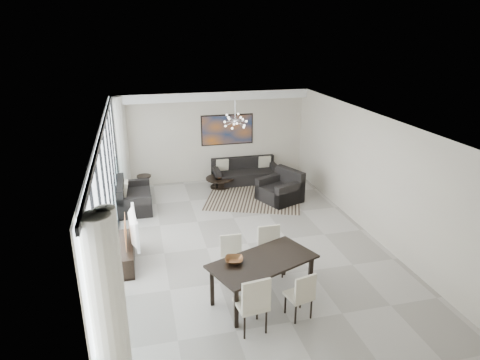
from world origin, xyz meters
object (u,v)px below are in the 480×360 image
object	(u,v)px
sofa_main	(245,174)
television	(130,228)
dining_table	(263,264)
tv_console	(124,254)
coffee_table	(220,182)

from	to	relation	value
sofa_main	television	bearing A→B (deg)	-130.37
sofa_main	television	world-z (taller)	television
sofa_main	dining_table	size ratio (longest dim) A/B	0.97
sofa_main	tv_console	xyz separation A→B (m)	(-3.74, -4.28, -0.03)
television	sofa_main	bearing A→B (deg)	-44.13
coffee_table	sofa_main	bearing A→B (deg)	19.05
television	dining_table	xyz separation A→B (m)	(2.32, -1.96, -0.07)
television	tv_console	bearing A→B (deg)	109.57
television	dining_table	bearing A→B (deg)	-133.93
sofa_main	dining_table	bearing A→B (deg)	-101.55
tv_console	dining_table	size ratio (longest dim) A/B	0.68
coffee_table	dining_table	distance (m)	5.91
tv_console	television	xyz separation A→B (m)	(0.16, 0.07, 0.56)
sofa_main	tv_console	distance (m)	5.69
dining_table	coffee_table	bearing A→B (deg)	86.30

